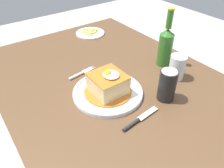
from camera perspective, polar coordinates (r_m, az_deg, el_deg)
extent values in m
cube|color=brown|center=(0.95, 0.99, -1.09)|extent=(1.28, 0.87, 0.04)
cylinder|color=brown|center=(1.50, -23.85, -6.49)|extent=(0.07, 0.07, 0.70)
cylinder|color=brown|center=(1.70, -0.90, 2.73)|extent=(0.07, 0.07, 0.70)
cylinder|color=white|center=(0.88, -1.05, -2.28)|extent=(0.28, 0.28, 0.01)
torus|color=white|center=(0.88, -1.06, -1.91)|extent=(0.28, 0.28, 0.01)
cylinder|color=#C66B23|center=(0.88, -1.06, -1.88)|extent=(0.19, 0.19, 0.01)
cube|color=#E5C684|center=(0.85, -1.09, 0.11)|extent=(0.13, 0.12, 0.07)
cube|color=#C66B23|center=(0.83, -1.11, 2.11)|extent=(0.13, 0.13, 0.00)
ellipsoid|color=white|center=(0.82, -0.24, 2.42)|extent=(0.07, 0.06, 0.01)
sphere|color=yellow|center=(0.83, -1.12, 2.77)|extent=(0.03, 0.03, 0.03)
cylinder|color=silver|center=(0.99, -9.12, 2.12)|extent=(0.02, 0.08, 0.01)
cube|color=silver|center=(1.02, -6.22, 3.57)|extent=(0.03, 0.05, 0.00)
cylinder|color=silver|center=(1.03, -4.86, 3.93)|extent=(0.01, 0.03, 0.00)
cylinder|color=silver|center=(1.03, -5.14, 4.10)|extent=(0.01, 0.03, 0.00)
cylinder|color=silver|center=(1.04, -5.43, 4.27)|extent=(0.01, 0.03, 0.00)
cylinder|color=#262628|center=(0.76, 4.94, -10.34)|extent=(0.02, 0.08, 0.01)
cube|color=silver|center=(0.80, 9.11, -7.40)|extent=(0.03, 0.09, 0.00)
cylinder|color=black|center=(0.85, 13.91, -0.36)|extent=(0.07, 0.07, 0.12)
cylinder|color=silver|center=(0.82, 14.53, 3.12)|extent=(0.06, 0.06, 0.00)
cylinder|color=#2D6B23|center=(1.06, 13.37, 8.47)|extent=(0.06, 0.06, 0.15)
cone|color=#2D6B23|center=(1.02, 14.06, 12.76)|extent=(0.06, 0.06, 0.03)
cylinder|color=#2D6B23|center=(1.00, 14.56, 15.78)|extent=(0.03, 0.03, 0.08)
cylinder|color=gold|center=(0.99, 14.95, 18.10)|extent=(0.03, 0.03, 0.01)
cylinder|color=#3F2314|center=(1.00, 16.05, 3.02)|extent=(0.06, 0.06, 0.06)
cylinder|color=silver|center=(0.99, 16.28, 4.16)|extent=(0.07, 0.07, 0.10)
cylinder|color=white|center=(1.38, -5.58, 12.78)|extent=(0.17, 0.17, 0.01)
cube|color=#EAC64C|center=(1.34, -5.91, 12.43)|extent=(0.05, 0.03, 0.01)
cube|color=#EAC64C|center=(1.39, -7.05, 13.24)|extent=(0.06, 0.01, 0.01)
cube|color=#EAC64C|center=(1.36, -4.66, 12.95)|extent=(0.02, 0.06, 0.01)
cube|color=#EAC64C|center=(1.36, -6.41, 12.81)|extent=(0.06, 0.04, 0.01)
cube|color=#EAC64C|center=(1.41, -4.51, 13.71)|extent=(0.05, 0.04, 0.01)
cube|color=#EAC64C|center=(1.40, -6.11, 13.61)|extent=(0.05, 0.04, 0.01)
cube|color=#EAC64C|center=(1.39, -5.10, 13.34)|extent=(0.05, 0.05, 0.01)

